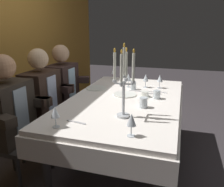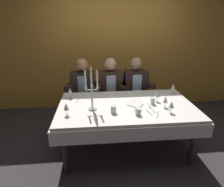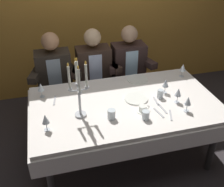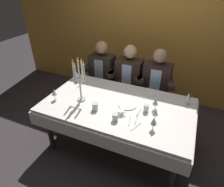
{
  "view_description": "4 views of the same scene",
  "coord_description": "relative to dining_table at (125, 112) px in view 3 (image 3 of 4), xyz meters",
  "views": [
    {
      "loc": [
        -2.21,
        -0.54,
        1.47
      ],
      "look_at": [
        -0.16,
        0.09,
        0.83
      ],
      "focal_mm": 37.35,
      "sensor_mm": 36.0,
      "label": 1
    },
    {
      "loc": [
        -0.42,
        -2.39,
        1.86
      ],
      "look_at": [
        -0.19,
        0.1,
        0.88
      ],
      "focal_mm": 30.11,
      "sensor_mm": 36.0,
      "label": 2
    },
    {
      "loc": [
        -0.71,
        -2.15,
        2.26
      ],
      "look_at": [
        -0.13,
        0.05,
        0.84
      ],
      "focal_mm": 42.72,
      "sensor_mm": 36.0,
      "label": 3
    },
    {
      "loc": [
        0.75,
        -1.89,
        2.16
      ],
      "look_at": [
        -0.11,
        0.06,
        0.84
      ],
      "focal_mm": 30.73,
      "sensor_mm": 36.0,
      "label": 4
    }
  ],
  "objects": [
    {
      "name": "wine_glass_1",
      "position": [
        0.47,
        0.07,
        0.23
      ],
      "size": [
        0.07,
        0.07,
        0.16
      ],
      "color": "silver",
      "rests_on": "dining_table"
    },
    {
      "name": "seated_diner_1",
      "position": [
        -0.15,
        0.89,
        0.11
      ],
      "size": [
        0.63,
        0.48,
        1.24
      ],
      "color": "#2B2827",
      "rests_on": "ground_plane"
    },
    {
      "name": "wine_glass_4",
      "position": [
        -0.82,
        0.32,
        0.24
      ],
      "size": [
        0.07,
        0.07,
        0.16
      ],
      "color": "silver",
      "rests_on": "dining_table"
    },
    {
      "name": "wine_glass_2",
      "position": [
        0.82,
        0.36,
        0.23
      ],
      "size": [
        0.07,
        0.07,
        0.16
      ],
      "color": "silver",
      "rests_on": "dining_table"
    },
    {
      "name": "fork_1",
      "position": [
        0.31,
        -0.07,
        0.12
      ],
      "size": [
        0.03,
        0.17,
        0.01
      ],
      "primitive_type": "cube",
      "rotation": [
        0.0,
        0.0,
        1.49
      ],
      "color": "#B7B7BC",
      "rests_on": "dining_table"
    },
    {
      "name": "water_tumbler_1",
      "position": [
        -0.21,
        -0.23,
        0.17
      ],
      "size": [
        0.07,
        0.07,
        0.1
      ],
      "primitive_type": "cylinder",
      "color": "silver",
      "rests_on": "dining_table"
    },
    {
      "name": "back_wall",
      "position": [
        0.0,
        1.66,
        0.73
      ],
      "size": [
        6.0,
        0.12,
        2.7
      ],
      "primitive_type": "cube",
      "color": "gold",
      "rests_on": "ground_plane"
    },
    {
      "name": "ground_plane",
      "position": [
        0.0,
        0.0,
        -0.62
      ],
      "size": [
        12.0,
        12.0,
        0.0
      ],
      "primitive_type": "plane",
      "color": "#373235"
    },
    {
      "name": "fork_3",
      "position": [
        0.26,
        -0.26,
        0.12
      ],
      "size": [
        0.05,
        0.17,
        0.01
      ],
      "primitive_type": "cube",
      "rotation": [
        0.0,
        0.0,
        1.76
      ],
      "color": "#B7B7BC",
      "rests_on": "dining_table"
    },
    {
      "name": "seated_diner_0",
      "position": [
        -0.65,
        0.89,
        0.11
      ],
      "size": [
        0.63,
        0.48,
        1.24
      ],
      "color": "#2B2827",
      "rests_on": "ground_plane"
    },
    {
      "name": "wine_glass_5",
      "position": [
        0.53,
        -0.3,
        0.23
      ],
      "size": [
        0.07,
        0.07,
        0.16
      ],
      "color": "silver",
      "rests_on": "dining_table"
    },
    {
      "name": "fork_4",
      "position": [
        -0.7,
        0.21,
        0.12
      ],
      "size": [
        0.05,
        0.17,
        0.01
      ],
      "primitive_type": "cube",
      "rotation": [
        0.0,
        0.0,
        1.41
      ],
      "color": "#B7B7BC",
      "rests_on": "dining_table"
    },
    {
      "name": "candelabra",
      "position": [
        -0.48,
        -0.11,
        0.4
      ],
      "size": [
        0.19,
        0.19,
        0.6
      ],
      "color": "silver",
      "rests_on": "dining_table"
    },
    {
      "name": "wine_glass_0",
      "position": [
        0.51,
        -0.13,
        0.23
      ],
      "size": [
        0.07,
        0.07,
        0.16
      ],
      "color": "silver",
      "rests_on": "dining_table"
    },
    {
      "name": "seated_diner_2",
      "position": [
        0.32,
        0.89,
        0.11
      ],
      "size": [
        0.63,
        0.48,
        1.24
      ],
      "color": "#2B2827",
      "rests_on": "ground_plane"
    },
    {
      "name": "coffee_cup_0",
      "position": [
        0.12,
        -0.19,
        0.15
      ],
      "size": [
        0.13,
        0.12,
        0.06
      ],
      "color": "white",
      "rests_on": "dining_table"
    },
    {
      "name": "fork_2",
      "position": [
        0.32,
        -0.21,
        0.12
      ],
      "size": [
        0.03,
        0.17,
        0.01
      ],
      "primitive_type": "cube",
      "rotation": [
        0.0,
        0.0,
        1.66
      ],
      "color": "#B7B7BC",
      "rests_on": "dining_table"
    },
    {
      "name": "dinner_plate_0",
      "position": [
        0.13,
        0.03,
        0.13
      ],
      "size": [
        0.25,
        0.25,
        0.01
      ],
      "primitive_type": "cylinder",
      "color": "white",
      "rests_on": "dining_table"
    },
    {
      "name": "water_tumbler_0",
      "position": [
        0.38,
        -0.01,
        0.17
      ],
      "size": [
        0.06,
        0.06,
        0.09
      ],
      "primitive_type": "cylinder",
      "color": "silver",
      "rests_on": "dining_table"
    },
    {
      "name": "water_tumbler_2",
      "position": [
        0.1,
        -0.31,
        0.16
      ],
      "size": [
        0.07,
        0.07,
        0.09
      ],
      "primitive_type": "cylinder",
      "color": "silver",
      "rests_on": "dining_table"
    },
    {
      "name": "dinner_plate_1",
      "position": [
        0.28,
        0.41,
        0.13
      ],
      "size": [
        0.24,
        0.24,
        0.01
      ],
      "primitive_type": "cylinder",
      "color": "white",
      "rests_on": "dining_table"
    },
    {
      "name": "dining_table",
      "position": [
        0.0,
        0.0,
        0.0
      ],
      "size": [
        1.94,
        1.14,
        0.74
      ],
      "color": "white",
      "rests_on": "ground_plane"
    },
    {
      "name": "wine_glass_3",
      "position": [
        -0.8,
        -0.24,
        0.23
      ],
      "size": [
        0.07,
        0.07,
        0.16
      ],
      "color": "silver",
      "rests_on": "dining_table"
    },
    {
      "name": "spoon_0",
      "position": [
        0.35,
        -0.33,
        0.12
      ],
      "size": [
        0.07,
        0.17,
        0.01
      ],
      "primitive_type": "cube",
      "rotation": [
        0.0,
        0.0,
        1.22
      ],
      "color": "#B7B7BC",
      "rests_on": "dining_table"
    }
  ]
}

